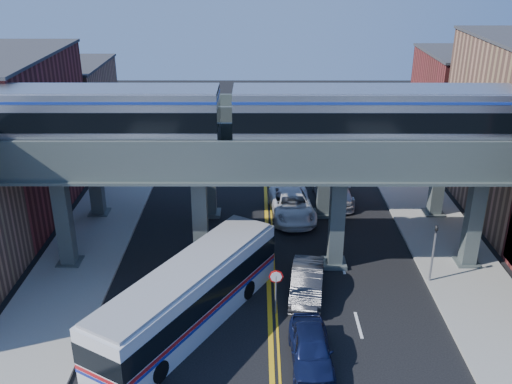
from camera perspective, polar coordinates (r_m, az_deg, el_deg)
ground at (r=28.22m, az=1.52°, el=-15.57°), size 120.00×120.00×0.00m
sidewalk_west at (r=38.07m, az=-16.49°, el=-5.33°), size 5.00×70.00×0.16m
sidewalk_east at (r=38.48m, az=18.63°, el=-5.30°), size 5.00×70.00×0.16m
building_west_b at (r=43.68m, az=-24.07°, el=5.02°), size 8.00×14.00×11.00m
building_west_c at (r=55.71m, az=-18.73°, el=7.82°), size 8.00×10.00×8.00m
building_east_c at (r=56.04m, az=20.34°, el=8.22°), size 8.00×10.00×9.00m
elevated_viaduct_near at (r=32.01m, az=1.32°, el=2.75°), size 52.00×3.60×7.40m
elevated_viaduct_far at (r=38.64m, az=1.12°, el=6.39°), size 52.00×3.60×7.40m
transit_train at (r=31.77m, az=11.70°, el=7.42°), size 47.29×2.96×3.46m
stop_sign at (r=29.64m, az=2.01°, el=-9.26°), size 0.76×0.09×2.63m
traffic_signal at (r=33.42m, az=17.37°, el=-5.31°), size 0.15×0.18×4.10m
transit_bus at (r=29.07m, az=-6.70°, el=-10.37°), size 8.76×12.27×3.24m
car_lane_a at (r=27.18m, az=5.51°, el=-15.29°), size 1.98×4.72×1.60m
car_lane_b at (r=31.74m, az=5.12°, el=-8.98°), size 2.32×5.06×1.61m
car_lane_c at (r=40.52m, az=3.61°, el=-1.31°), size 3.38×6.44×1.73m
car_lane_d at (r=43.49m, az=7.60°, el=0.38°), size 2.89×6.46×1.84m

